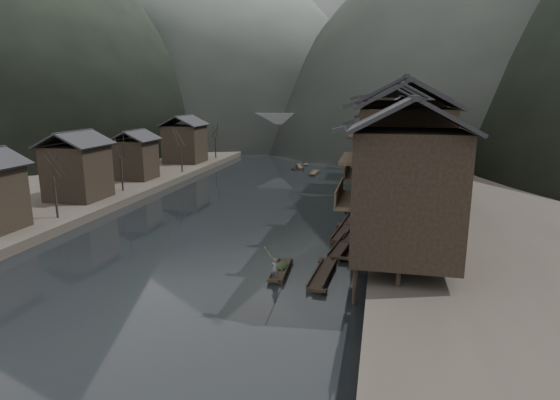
# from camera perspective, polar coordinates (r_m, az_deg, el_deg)

# --- Properties ---
(water) EXTENTS (300.00, 300.00, 0.00)m
(water) POSITION_cam_1_polar(r_m,az_deg,el_deg) (44.55, -8.73, -5.06)
(water) COLOR black
(water) RESTS_ON ground
(right_bank) EXTENTS (40.00, 200.00, 1.80)m
(right_bank) POSITION_cam_1_polar(r_m,az_deg,el_deg) (82.79, 25.82, 2.77)
(right_bank) COLOR #2D2823
(right_bank) RESTS_ON ground
(left_bank) EXTENTS (40.00, 200.00, 1.20)m
(left_bank) POSITION_cam_1_polar(r_m,az_deg,el_deg) (95.07, -19.95, 4.26)
(left_bank) COLOR #2D2823
(left_bank) RESTS_ON ground
(stilt_houses) EXTENTS (9.00, 67.60, 15.41)m
(stilt_houses) POSITION_cam_1_polar(r_m,az_deg,el_deg) (58.69, 14.17, 7.98)
(stilt_houses) COLOR black
(stilt_houses) RESTS_ON ground
(left_houses) EXTENTS (8.10, 53.20, 8.73)m
(left_houses) POSITION_cam_1_polar(r_m,az_deg,el_deg) (70.09, -18.78, 5.70)
(left_houses) COLOR black
(left_houses) RESTS_ON left_bank
(bare_trees) EXTENTS (3.18, 62.60, 6.36)m
(bare_trees) POSITION_cam_1_polar(r_m,az_deg,el_deg) (65.84, -17.44, 5.49)
(bare_trees) COLOR black
(bare_trees) RESTS_ON left_bank
(moored_sampans) EXTENTS (2.88, 67.31, 0.47)m
(moored_sampans) POSITION_cam_1_polar(r_m,az_deg,el_deg) (64.89, 9.16, 0.80)
(moored_sampans) COLOR black
(moored_sampans) RESTS_ON water
(midriver_boats) EXTENTS (10.66, 27.22, 0.45)m
(midriver_boats) POSITION_cam_1_polar(r_m,az_deg,el_deg) (91.42, 2.58, 4.46)
(midriver_boats) COLOR black
(midriver_boats) RESTS_ON water
(stone_bridge) EXTENTS (40.00, 6.00, 9.00)m
(stone_bridge) POSITION_cam_1_polar(r_m,az_deg,el_deg) (112.86, 4.47, 8.55)
(stone_bridge) COLOR #4C4C4F
(stone_bridge) RESTS_ON ground
(hero_sampan) EXTENTS (1.25, 5.01, 0.44)m
(hero_sampan) POSITION_cam_1_polar(r_m,az_deg,el_deg) (36.75, 0.11, -8.52)
(hero_sampan) COLOR black
(hero_sampan) RESTS_ON water
(cargo_heap) EXTENTS (1.10, 1.43, 0.66)m
(cargo_heap) POSITION_cam_1_polar(r_m,az_deg,el_deg) (36.76, 0.21, -7.58)
(cargo_heap) COLOR black
(cargo_heap) RESTS_ON hero_sampan
(boatman) EXTENTS (0.64, 0.48, 1.57)m
(boatman) POSITION_cam_1_polar(r_m,az_deg,el_deg) (34.82, -0.63, -7.98)
(boatman) COLOR #5C5C5E
(boatman) RESTS_ON hero_sampan
(bamboo_pole) EXTENTS (1.33, 2.73, 3.49)m
(bamboo_pole) POSITION_cam_1_polar(r_m,az_deg,el_deg) (33.96, -0.31, -4.01)
(bamboo_pole) COLOR #8C7A51
(bamboo_pole) RESTS_ON boatman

